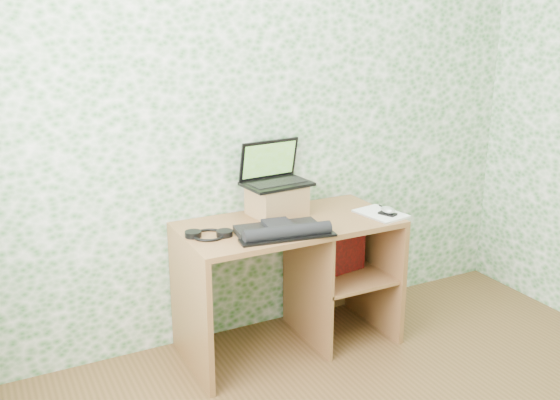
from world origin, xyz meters
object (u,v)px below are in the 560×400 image
desk (298,263)px  keyboard (282,230)px  laptop (274,174)px  notepad (381,214)px  riser (277,200)px

desk → keyboard: (-0.20, -0.19, 0.29)m
laptop → notepad: 0.65m
desk → riser: (-0.08, 0.12, 0.36)m
desk → riser: 0.38m
desk → laptop: laptop is taller
keyboard → notepad: 0.65m
keyboard → notepad: bearing=11.2°
laptop → notepad: bearing=-36.1°
desk → notepad: 0.55m
desk → laptop: 0.53m
keyboard → desk: bearing=51.2°
riser → notepad: bearing=-27.4°
riser → notepad: riser is taller
desk → laptop: bearing=117.0°
desk → notepad: notepad is taller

